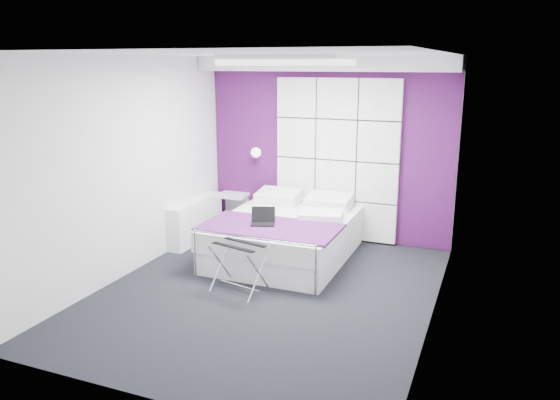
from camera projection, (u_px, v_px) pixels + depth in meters
name	position (u px, v px, depth m)	size (l,w,h in m)	color
floor	(267.00, 291.00, 6.17)	(4.40, 4.40, 0.00)	black
ceiling	(266.00, 54.00, 5.53)	(4.40, 4.40, 0.00)	white
wall_back	(328.00, 150.00, 7.82)	(3.60, 3.60, 0.00)	silver
wall_left	(128.00, 167.00, 6.50)	(4.40, 4.40, 0.00)	silver
wall_right	(440.00, 194.00, 5.19)	(4.40, 4.40, 0.00)	silver
accent_wall	(327.00, 150.00, 7.82)	(3.58, 0.02, 2.58)	#471048
soffit	(324.00, 64.00, 7.31)	(3.58, 0.50, 0.20)	white
headboard	(336.00, 160.00, 7.75)	(1.80, 0.08, 2.30)	silver
skylight	(287.00, 59.00, 6.08)	(1.36, 0.86, 0.12)	white
wall_lamp	(257.00, 152.00, 8.10)	(0.15, 0.15, 0.15)	white
radiator	(196.00, 220.00, 7.88)	(0.22, 1.20, 0.60)	white
bed	(285.00, 235.00, 7.18)	(1.68, 2.03, 0.71)	white
nightstand	(233.00, 195.00, 8.38)	(0.44, 0.34, 0.05)	white
luggage_rack	(240.00, 268.00, 6.12)	(0.57, 0.42, 0.56)	silver
laptop	(264.00, 220.00, 6.74)	(0.29, 0.21, 0.21)	black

